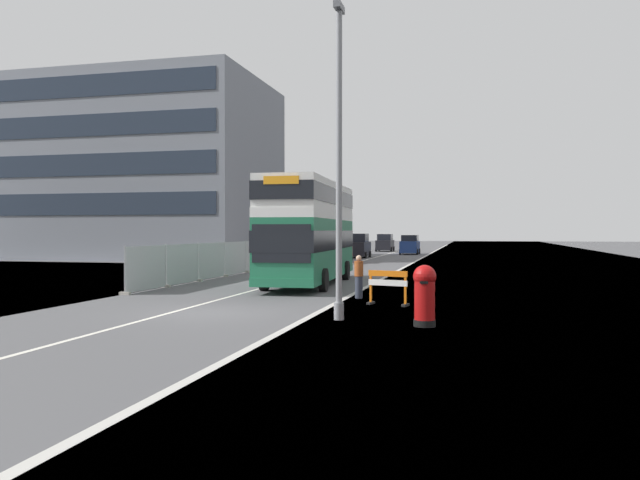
{
  "coord_description": "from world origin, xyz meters",
  "views": [
    {
      "loc": [
        8.1,
        -18.16,
        2.59
      ],
      "look_at": [
        1.88,
        6.88,
        2.2
      ],
      "focal_mm": 34.86,
      "sensor_mm": 36.0,
      "label": 1
    }
  ],
  "objects_px": {
    "double_decker_bus": "(310,230)",
    "pedestrian_at_kerb": "(359,277)",
    "car_receding_mid": "(358,246)",
    "roadworks_barrier": "(388,284)",
    "lamppost_foreground": "(339,171)",
    "car_far_side": "(385,243)",
    "car_oncoming_near": "(337,249)",
    "red_pillar_postbox": "(425,293)",
    "car_receding_far": "(410,245)"
  },
  "relations": [
    {
      "from": "double_decker_bus",
      "to": "pedestrian_at_kerb",
      "type": "relative_size",
      "value": 6.88
    },
    {
      "from": "double_decker_bus",
      "to": "car_receding_mid",
      "type": "xyz_separation_m",
      "value": [
        -3.12,
        29.79,
        -1.53
      ]
    },
    {
      "from": "roadworks_barrier",
      "to": "car_receding_mid",
      "type": "distance_m",
      "value": 38.03
    },
    {
      "from": "lamppost_foreground",
      "to": "car_far_side",
      "type": "xyz_separation_m",
      "value": [
        -7.03,
        59.83,
        -3.31
      ]
    },
    {
      "from": "lamppost_foreground",
      "to": "car_oncoming_near",
      "type": "bearing_deg",
      "value": 102.48
    },
    {
      "from": "roadworks_barrier",
      "to": "car_far_side",
      "type": "xyz_separation_m",
      "value": [
        -7.93,
        55.95,
        0.27
      ]
    },
    {
      "from": "car_oncoming_near",
      "to": "double_decker_bus",
      "type": "bearing_deg",
      "value": -81.34
    },
    {
      "from": "pedestrian_at_kerb",
      "to": "car_oncoming_near",
      "type": "bearing_deg",
      "value": 104.2
    },
    {
      "from": "double_decker_bus",
      "to": "car_far_side",
      "type": "relative_size",
      "value": 2.93
    },
    {
      "from": "lamppost_foreground",
      "to": "pedestrian_at_kerb",
      "type": "distance_m",
      "value": 6.77
    },
    {
      "from": "pedestrian_at_kerb",
      "to": "double_decker_bus",
      "type": "bearing_deg",
      "value": 121.63
    },
    {
      "from": "lamppost_foreground",
      "to": "car_receding_mid",
      "type": "xyz_separation_m",
      "value": [
        -6.99,
        41.08,
        -3.25
      ]
    },
    {
      "from": "car_far_side",
      "to": "red_pillar_postbox",
      "type": "bearing_deg",
      "value": -81.03
    },
    {
      "from": "red_pillar_postbox",
      "to": "roadworks_barrier",
      "type": "bearing_deg",
      "value": 109.64
    },
    {
      "from": "double_decker_bus",
      "to": "car_far_side",
      "type": "xyz_separation_m",
      "value": [
        -3.16,
        48.54,
        -1.59
      ]
    },
    {
      "from": "red_pillar_postbox",
      "to": "car_receding_far",
      "type": "xyz_separation_m",
      "value": [
        -5.54,
        51.48,
        0.09
      ]
    },
    {
      "from": "lamppost_foreground",
      "to": "red_pillar_postbox",
      "type": "xyz_separation_m",
      "value": [
        2.51,
        -0.63,
        -3.41
      ]
    },
    {
      "from": "car_receding_mid",
      "to": "car_receding_far",
      "type": "relative_size",
      "value": 0.95
    },
    {
      "from": "roadworks_barrier",
      "to": "car_oncoming_near",
      "type": "distance_m",
      "value": 28.38
    },
    {
      "from": "roadworks_barrier",
      "to": "car_oncoming_near",
      "type": "bearing_deg",
      "value": 105.94
    },
    {
      "from": "lamppost_foreground",
      "to": "pedestrian_at_kerb",
      "type": "xyz_separation_m",
      "value": [
        -0.47,
        5.78,
        -3.5
      ]
    },
    {
      "from": "car_receding_far",
      "to": "roadworks_barrier",
      "type": "bearing_deg",
      "value": -85.22
    },
    {
      "from": "double_decker_bus",
      "to": "red_pillar_postbox",
      "type": "xyz_separation_m",
      "value": [
        6.37,
        -11.92,
        -1.69
      ]
    },
    {
      "from": "car_far_side",
      "to": "car_receding_far",
      "type": "bearing_deg",
      "value": -65.98
    },
    {
      "from": "lamppost_foreground",
      "to": "car_receding_far",
      "type": "xyz_separation_m",
      "value": [
        -3.03,
        50.86,
        -3.32
      ]
    },
    {
      "from": "lamppost_foreground",
      "to": "red_pillar_postbox",
      "type": "bearing_deg",
      "value": -14.02
    },
    {
      "from": "car_receding_mid",
      "to": "roadworks_barrier",
      "type": "bearing_deg",
      "value": -78.03
    },
    {
      "from": "red_pillar_postbox",
      "to": "car_receding_mid",
      "type": "height_order",
      "value": "car_receding_mid"
    },
    {
      "from": "car_receding_far",
      "to": "pedestrian_at_kerb",
      "type": "xyz_separation_m",
      "value": [
        2.56,
        -45.08,
        -0.17
      ]
    },
    {
      "from": "double_decker_bus",
      "to": "lamppost_foreground",
      "type": "xyz_separation_m",
      "value": [
        3.87,
        -11.29,
        1.72
      ]
    },
    {
      "from": "car_receding_far",
      "to": "pedestrian_at_kerb",
      "type": "distance_m",
      "value": 45.15
    },
    {
      "from": "roadworks_barrier",
      "to": "double_decker_bus",
      "type": "bearing_deg",
      "value": 122.75
    },
    {
      "from": "red_pillar_postbox",
      "to": "roadworks_barrier",
      "type": "xyz_separation_m",
      "value": [
        -1.61,
        4.5,
        -0.17
      ]
    },
    {
      "from": "red_pillar_postbox",
      "to": "car_far_side",
      "type": "distance_m",
      "value": 61.2
    },
    {
      "from": "car_receding_far",
      "to": "lamppost_foreground",
      "type": "bearing_deg",
      "value": -86.59
    },
    {
      "from": "roadworks_barrier",
      "to": "car_receding_mid",
      "type": "height_order",
      "value": "car_receding_mid"
    },
    {
      "from": "red_pillar_postbox",
      "to": "car_receding_far",
      "type": "bearing_deg",
      "value": 96.14
    },
    {
      "from": "car_oncoming_near",
      "to": "pedestrian_at_kerb",
      "type": "xyz_separation_m",
      "value": [
        6.42,
        -25.39,
        -0.26
      ]
    },
    {
      "from": "car_receding_mid",
      "to": "pedestrian_at_kerb",
      "type": "height_order",
      "value": "car_receding_mid"
    },
    {
      "from": "car_oncoming_near",
      "to": "car_receding_mid",
      "type": "xyz_separation_m",
      "value": [
        -0.09,
        9.91,
        -0.01
      ]
    },
    {
      "from": "car_oncoming_near",
      "to": "pedestrian_at_kerb",
      "type": "height_order",
      "value": "car_oncoming_near"
    },
    {
      "from": "roadworks_barrier",
      "to": "car_receding_far",
      "type": "distance_m",
      "value": 47.14
    },
    {
      "from": "red_pillar_postbox",
      "to": "pedestrian_at_kerb",
      "type": "distance_m",
      "value": 7.06
    },
    {
      "from": "car_oncoming_near",
      "to": "car_far_side",
      "type": "height_order",
      "value": "car_oncoming_near"
    },
    {
      "from": "car_oncoming_near",
      "to": "car_far_side",
      "type": "relative_size",
      "value": 1.11
    },
    {
      "from": "roadworks_barrier",
      "to": "car_far_side",
      "type": "distance_m",
      "value": 56.51
    },
    {
      "from": "car_receding_mid",
      "to": "red_pillar_postbox",
      "type": "bearing_deg",
      "value": -77.18
    },
    {
      "from": "lamppost_foreground",
      "to": "car_receding_mid",
      "type": "bearing_deg",
      "value": 99.65
    },
    {
      "from": "double_decker_bus",
      "to": "lamppost_foreground",
      "type": "height_order",
      "value": "lamppost_foreground"
    },
    {
      "from": "car_oncoming_near",
      "to": "lamppost_foreground",
      "type": "bearing_deg",
      "value": -77.52
    }
  ]
}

